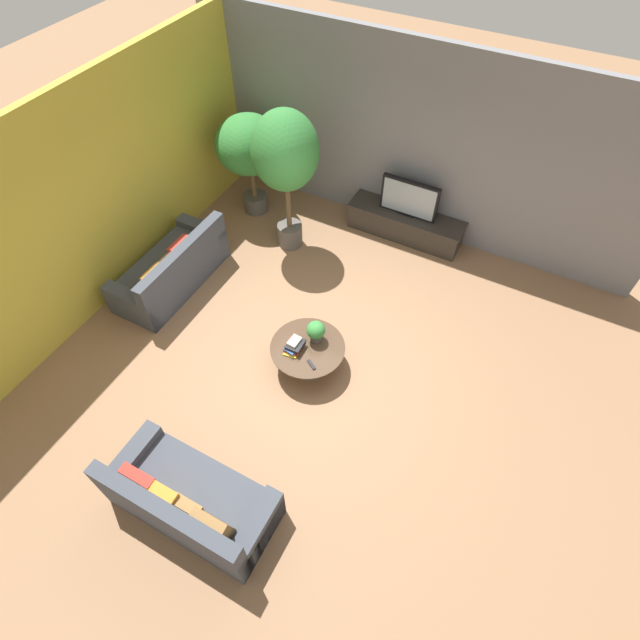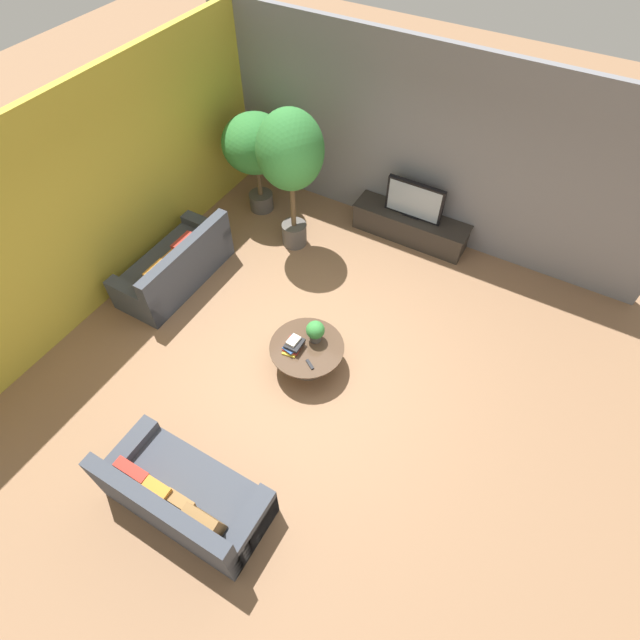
{
  "view_description": "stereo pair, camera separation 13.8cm",
  "coord_description": "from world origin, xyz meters",
  "px_view_note": "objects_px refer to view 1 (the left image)",
  "views": [
    {
      "loc": [
        1.96,
        -3.44,
        5.63
      ],
      "look_at": [
        0.01,
        0.23,
        0.55
      ],
      "focal_mm": 28.0,
      "sensor_mm": 36.0,
      "label": 1
    },
    {
      "loc": [
        2.08,
        -3.37,
        5.63
      ],
      "look_at": [
        0.01,
        0.23,
        0.55
      ],
      "focal_mm": 28.0,
      "sensor_mm": 36.0,
      "label": 2
    }
  ],
  "objects_px": {
    "television": "(409,198)",
    "potted_palm_tall": "(249,148)",
    "couch_near_entry": "(190,501)",
    "coffee_table": "(308,352)",
    "couch_by_wall": "(172,270)",
    "media_console": "(405,224)",
    "potted_palm_corner": "(285,156)",
    "potted_plant_tabletop": "(316,331)"
  },
  "relations": [
    {
      "from": "couch_near_entry",
      "to": "potted_palm_tall",
      "type": "bearing_deg",
      "value": -64.76
    },
    {
      "from": "media_console",
      "to": "potted_plant_tabletop",
      "type": "bearing_deg",
      "value": -92.2
    },
    {
      "from": "coffee_table",
      "to": "couch_by_wall",
      "type": "relative_size",
      "value": 0.52
    },
    {
      "from": "media_console",
      "to": "couch_near_entry",
      "type": "distance_m",
      "value": 5.39
    },
    {
      "from": "couch_near_entry",
      "to": "couch_by_wall",
      "type": "bearing_deg",
      "value": -48.45
    },
    {
      "from": "media_console",
      "to": "coffee_table",
      "type": "distance_m",
      "value": 3.08
    },
    {
      "from": "coffee_table",
      "to": "couch_near_entry",
      "type": "relative_size",
      "value": 0.54
    },
    {
      "from": "coffee_table",
      "to": "potted_plant_tabletop",
      "type": "distance_m",
      "value": 0.34
    },
    {
      "from": "potted_palm_tall",
      "to": "couch_near_entry",
      "type": "bearing_deg",
      "value": -64.76
    },
    {
      "from": "television",
      "to": "potted_palm_tall",
      "type": "relative_size",
      "value": 0.54
    },
    {
      "from": "potted_palm_corner",
      "to": "couch_by_wall",
      "type": "bearing_deg",
      "value": -123.93
    },
    {
      "from": "couch_by_wall",
      "to": "potted_palm_corner",
      "type": "bearing_deg",
      "value": 146.07
    },
    {
      "from": "coffee_table",
      "to": "couch_near_entry",
      "type": "distance_m",
      "value": 2.31
    },
    {
      "from": "couch_near_entry",
      "to": "potted_palm_tall",
      "type": "xyz_separation_m",
      "value": [
        -2.26,
        4.8,
        0.92
      ]
    },
    {
      "from": "couch_by_wall",
      "to": "potted_plant_tabletop",
      "type": "xyz_separation_m",
      "value": [
        2.58,
        -0.21,
        0.29
      ]
    },
    {
      "from": "coffee_table",
      "to": "potted_palm_corner",
      "type": "relative_size",
      "value": 0.42
    },
    {
      "from": "couch_by_wall",
      "to": "potted_palm_tall",
      "type": "height_order",
      "value": "potted_palm_tall"
    },
    {
      "from": "potted_palm_tall",
      "to": "potted_palm_corner",
      "type": "height_order",
      "value": "potted_palm_corner"
    },
    {
      "from": "couch_near_entry",
      "to": "television",
      "type": "bearing_deg",
      "value": -93.37
    },
    {
      "from": "media_console",
      "to": "television",
      "type": "height_order",
      "value": "television"
    },
    {
      "from": "couch_near_entry",
      "to": "potted_plant_tabletop",
      "type": "bearing_deg",
      "value": -94.75
    },
    {
      "from": "media_console",
      "to": "couch_by_wall",
      "type": "height_order",
      "value": "couch_by_wall"
    },
    {
      "from": "couch_by_wall",
      "to": "couch_near_entry",
      "type": "height_order",
      "value": "same"
    },
    {
      "from": "media_console",
      "to": "potted_palm_corner",
      "type": "height_order",
      "value": "potted_palm_corner"
    },
    {
      "from": "potted_palm_tall",
      "to": "potted_plant_tabletop",
      "type": "xyz_separation_m",
      "value": [
        2.47,
        -2.33,
        -0.64
      ]
    },
    {
      "from": "couch_near_entry",
      "to": "potted_plant_tabletop",
      "type": "relative_size",
      "value": 5.62
    },
    {
      "from": "potted_plant_tabletop",
      "to": "coffee_table",
      "type": "bearing_deg",
      "value": -103.14
    },
    {
      "from": "television",
      "to": "couch_by_wall",
      "type": "relative_size",
      "value": 0.5
    },
    {
      "from": "media_console",
      "to": "television",
      "type": "distance_m",
      "value": 0.52
    },
    {
      "from": "television",
      "to": "potted_plant_tabletop",
      "type": "distance_m",
      "value": 2.92
    },
    {
      "from": "couch_by_wall",
      "to": "potted_palm_corner",
      "type": "distance_m",
      "value": 2.38
    },
    {
      "from": "couch_near_entry",
      "to": "potted_palm_tall",
      "type": "distance_m",
      "value": 5.38
    },
    {
      "from": "media_console",
      "to": "couch_by_wall",
      "type": "relative_size",
      "value": 1.03
    },
    {
      "from": "television",
      "to": "couch_by_wall",
      "type": "height_order",
      "value": "television"
    },
    {
      "from": "media_console",
      "to": "potted_palm_tall",
      "type": "distance_m",
      "value": 2.82
    },
    {
      "from": "television",
      "to": "couch_by_wall",
      "type": "distance_m",
      "value": 3.84
    },
    {
      "from": "coffee_table",
      "to": "television",
      "type": "bearing_deg",
      "value": 87.22
    },
    {
      "from": "media_console",
      "to": "television",
      "type": "xyz_separation_m",
      "value": [
        -0.0,
        -0.0,
        0.52
      ]
    },
    {
      "from": "coffee_table",
      "to": "potted_plant_tabletop",
      "type": "xyz_separation_m",
      "value": [
        0.04,
        0.16,
        0.3
      ]
    },
    {
      "from": "media_console",
      "to": "television",
      "type": "relative_size",
      "value": 2.04
    },
    {
      "from": "potted_palm_corner",
      "to": "potted_plant_tabletop",
      "type": "height_order",
      "value": "potted_palm_corner"
    },
    {
      "from": "coffee_table",
      "to": "potted_plant_tabletop",
      "type": "bearing_deg",
      "value": 76.86
    }
  ]
}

